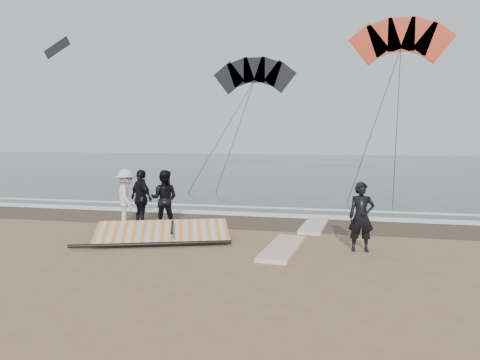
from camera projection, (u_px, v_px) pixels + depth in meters
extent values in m
plane|color=#8C704C|center=(237.00, 255.00, 11.68)|extent=(120.00, 120.00, 0.00)
cube|color=#233838|center=(319.00, 167.00, 43.67)|extent=(120.00, 54.00, 0.02)
cube|color=#4C3D2B|center=(268.00, 222.00, 16.04)|extent=(120.00, 2.80, 0.01)
cube|color=white|center=(274.00, 215.00, 17.40)|extent=(120.00, 0.90, 0.01)
cube|color=white|center=(280.00, 208.00, 19.05)|extent=(120.00, 0.45, 0.01)
imported|color=black|center=(361.00, 217.00, 12.03)|extent=(0.71, 0.52, 1.80)
cube|color=white|center=(282.00, 248.00, 12.22)|extent=(0.95, 2.83, 0.11)
cube|color=beige|center=(314.00, 225.00, 15.28)|extent=(0.85, 2.66, 0.11)
imported|color=black|center=(164.00, 199.00, 15.17)|extent=(0.99, 0.81, 1.87)
imported|color=black|center=(142.00, 199.00, 15.14)|extent=(1.18, 0.99, 1.89)
imported|color=silver|center=(126.00, 197.00, 15.59)|extent=(1.28, 1.38, 1.87)
cube|color=black|center=(164.00, 235.00, 13.82)|extent=(2.59, 1.44, 0.10)
cube|color=orange|center=(163.00, 231.00, 13.17)|extent=(3.97, 2.62, 0.39)
cylinder|color=black|center=(151.00, 244.00, 12.43)|extent=(4.06, 1.57, 0.10)
cylinder|color=black|center=(172.00, 226.00, 13.09)|extent=(0.71, 1.76, 0.08)
cylinder|color=#262626|center=(378.00, 113.00, 24.32)|extent=(0.04, 0.04, 12.76)
cylinder|color=#262626|center=(397.00, 113.00, 23.96)|extent=(0.04, 0.04, 12.69)
cylinder|color=#262626|center=(229.00, 124.00, 30.92)|extent=(0.04, 0.04, 16.56)
cylinder|color=#262626|center=(239.00, 124.00, 30.87)|extent=(0.04, 0.04, 16.39)
cube|color=black|center=(57.00, 48.00, 47.56)|extent=(3.07, 0.12, 2.20)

